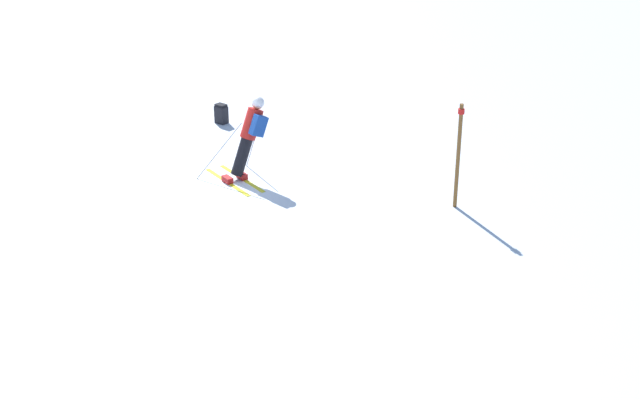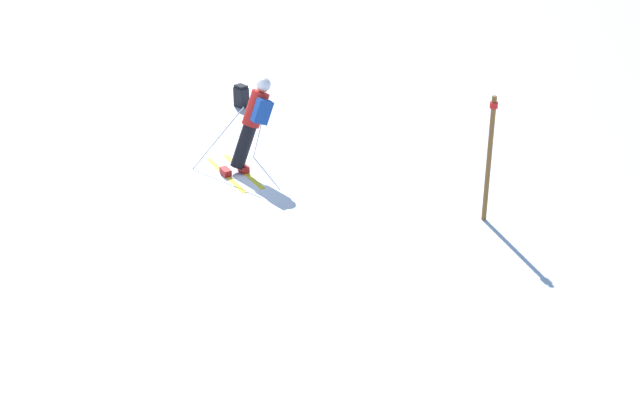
% 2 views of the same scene
% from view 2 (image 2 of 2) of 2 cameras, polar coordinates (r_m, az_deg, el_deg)
% --- Properties ---
extents(ground_plane, '(300.00, 300.00, 0.00)m').
position_cam_2_polar(ground_plane, '(16.56, -8.84, 1.17)').
color(ground_plane, white).
extents(skier, '(1.53, 1.81, 1.83)m').
position_cam_2_polar(skier, '(16.52, -4.34, 5.12)').
color(skier, yellow).
rests_on(skier, ground).
extents(spare_backpack, '(0.31, 0.36, 0.50)m').
position_cam_2_polar(spare_backpack, '(20.16, -5.06, 6.64)').
color(spare_backpack, black).
rests_on(spare_backpack, ground).
extents(trail_marker, '(0.13, 0.13, 2.18)m').
position_cam_2_polar(trail_marker, '(14.74, 10.79, 2.90)').
color(trail_marker, brown).
rests_on(trail_marker, ground).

